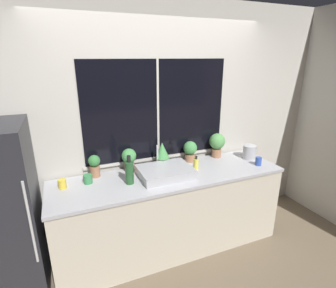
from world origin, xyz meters
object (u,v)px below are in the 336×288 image
(refrigerator, at_px, (0,216))
(potted_plant_center, at_px, (162,152))
(potted_plant_far_right, at_px, (217,143))
(kettle, at_px, (250,151))
(sink, at_px, (165,172))
(bottle_tall, at_px, (129,172))
(potted_plant_far_left, at_px, (95,165))
(soap_bottle, at_px, (196,164))
(mug_green, at_px, (88,179))
(mug_yellow, at_px, (62,184))
(mug_blue, at_px, (258,161))
(potted_plant_right, at_px, (190,150))
(potted_plant_left, at_px, (129,158))

(refrigerator, distance_m, potted_plant_center, 1.65)
(potted_plant_far_right, relative_size, kettle, 1.63)
(sink, distance_m, bottle_tall, 0.40)
(potted_plant_far_left, relative_size, soap_bottle, 1.43)
(refrigerator, relative_size, potted_plant_center, 5.76)
(potted_plant_far_left, relative_size, mug_green, 2.66)
(soap_bottle, relative_size, mug_yellow, 1.86)
(mug_green, bearing_deg, mug_blue, -8.73)
(bottle_tall, height_order, mug_yellow, bottle_tall)
(refrigerator, relative_size, mug_green, 17.92)
(refrigerator, xyz_separation_m, kettle, (2.68, 0.06, 0.19))
(potted_plant_right, distance_m, soap_bottle, 0.27)
(potted_plant_far_right, bearing_deg, potted_plant_left, -180.00)
(potted_plant_center, bearing_deg, mug_green, -171.35)
(potted_plant_far_left, bearing_deg, mug_yellow, -155.88)
(potted_plant_right, bearing_deg, mug_green, -173.91)
(potted_plant_right, bearing_deg, kettle, -15.66)
(potted_plant_right, bearing_deg, potted_plant_far_left, 180.00)
(potted_plant_right, relative_size, kettle, 1.33)
(potted_plant_right, relative_size, mug_green, 2.78)
(sink, height_order, mug_yellow, sink)
(potted_plant_far_right, bearing_deg, mug_yellow, -175.37)
(potted_plant_center, relative_size, potted_plant_far_right, 0.92)
(potted_plant_center, xyz_separation_m, soap_bottle, (0.30, -0.26, -0.10))
(potted_plant_far_left, relative_size, potted_plant_far_right, 0.78)
(potted_plant_far_right, bearing_deg, mug_blue, -53.94)
(sink, xyz_separation_m, potted_plant_right, (0.43, 0.26, 0.09))
(sink, xyz_separation_m, mug_green, (-0.78, 0.14, -0.00))
(potted_plant_far_left, bearing_deg, mug_blue, -13.11)
(refrigerator, bearing_deg, potted_plant_left, 12.09)
(sink, relative_size, potted_plant_left, 2.16)
(sink, height_order, kettle, sink)
(potted_plant_far_left, bearing_deg, kettle, -6.27)
(potted_plant_far_left, distance_m, potted_plant_center, 0.76)
(soap_bottle, height_order, kettle, kettle)
(potted_plant_left, distance_m, soap_bottle, 0.74)
(bottle_tall, bearing_deg, potted_plant_left, 75.96)
(potted_plant_far_right, distance_m, kettle, 0.41)
(potted_plant_far_left, height_order, potted_plant_right, potted_plant_right)
(mug_green, bearing_deg, potted_plant_center, 8.65)
(potted_plant_center, xyz_separation_m, mug_yellow, (-1.08, -0.15, -0.12))
(potted_plant_right, height_order, mug_yellow, potted_plant_right)
(potted_plant_left, xyz_separation_m, soap_bottle, (0.69, -0.26, -0.08))
(soap_bottle, distance_m, bottle_tall, 0.76)
(potted_plant_right, height_order, soap_bottle, potted_plant_right)
(potted_plant_right, bearing_deg, mug_blue, -31.65)
(potted_plant_left, distance_m, kettle, 1.48)
(potted_plant_far_left, xyz_separation_m, potted_plant_right, (1.11, 0.00, 0.01))
(soap_bottle, xyz_separation_m, mug_green, (-1.14, 0.13, -0.02))
(mug_blue, bearing_deg, bottle_tall, 175.32)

